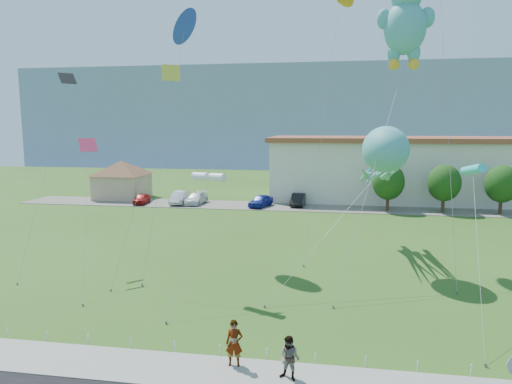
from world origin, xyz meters
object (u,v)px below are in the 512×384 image
(pavilion, at_px, (122,176))
(warehouse, at_px, (507,169))
(parked_car_black, at_px, (298,200))
(octopus_kite, at_px, (383,159))
(parked_car_silver, at_px, (180,197))
(teddy_bear_kite, at_px, (405,21))
(parked_car_blue, at_px, (261,201))
(pedestrian_right, at_px, (290,358))
(parked_car_red, at_px, (142,199))
(pedestrian_left, at_px, (234,343))
(parked_car_white, at_px, (196,198))

(pavilion, xyz_separation_m, warehouse, (50.00, 6.00, 1.10))
(pavilion, bearing_deg, parked_car_black, -5.12)
(octopus_kite, bearing_deg, parked_car_silver, 135.27)
(teddy_bear_kite, bearing_deg, pavilion, 144.44)
(pavilion, xyz_separation_m, parked_car_blue, (19.33, -3.63, -2.25))
(pedestrian_right, height_order, teddy_bear_kite, teddy_bear_kite)
(parked_car_blue, distance_m, teddy_bear_kite, 28.33)
(parked_car_blue, bearing_deg, pavilion, -172.34)
(parked_car_red, xyz_separation_m, parked_car_silver, (4.67, 0.74, 0.15))
(pedestrian_right, xyz_separation_m, teddy_bear_kite, (6.23, 17.73, 15.81))
(warehouse, distance_m, parked_car_red, 46.81)
(pedestrian_left, height_order, parked_car_silver, pedestrian_left)
(parked_car_silver, bearing_deg, octopus_kite, -49.05)
(parked_car_red, height_order, parked_car_silver, parked_car_silver)
(parked_car_red, xyz_separation_m, parked_car_white, (6.71, 0.95, 0.06))
(parked_car_white, relative_size, teddy_bear_kite, 0.24)
(parked_car_red, relative_size, parked_car_silver, 0.78)
(teddy_bear_kite, bearing_deg, parked_car_white, 136.50)
(pedestrian_right, relative_size, teddy_bear_kite, 0.09)
(parked_car_silver, height_order, parked_car_black, parked_car_silver)
(parked_car_white, height_order, parked_car_blue, parked_car_blue)
(warehouse, height_order, pedestrian_right, warehouse)
(pavilion, bearing_deg, parked_car_blue, -10.64)
(parked_car_black, xyz_separation_m, octopus_kite, (7.26, -22.77, 6.61))
(pedestrian_right, relative_size, octopus_kite, 0.12)
(pavilion, bearing_deg, pedestrian_left, -59.33)
(warehouse, bearing_deg, teddy_bear_kite, -121.32)
(pedestrian_left, relative_size, parked_car_blue, 0.45)
(pedestrian_left, distance_m, pedestrian_right, 2.38)
(pedestrian_left, xyz_separation_m, parked_car_silver, (-14.74, 36.96, -0.21))
(parked_car_red, xyz_separation_m, parked_car_black, (19.33, 1.79, 0.10))
(octopus_kite, bearing_deg, warehouse, 58.38)
(pedestrian_left, distance_m, parked_car_silver, 39.79)
(teddy_bear_kite, bearing_deg, octopus_kite, -126.19)
(pedestrian_left, distance_m, parked_car_red, 41.09)
(pedestrian_left, relative_size, parked_car_black, 0.43)
(pedestrian_left, relative_size, octopus_kite, 0.13)
(warehouse, bearing_deg, octopus_kite, -121.62)
(pedestrian_right, xyz_separation_m, parked_car_black, (-2.35, 38.69, -0.17))
(pavilion, distance_m, warehouse, 50.37)
(pedestrian_left, height_order, parked_car_blue, pedestrian_left)
(pavilion, xyz_separation_m, pedestrian_left, (23.79, -40.13, -1.98))
(parked_car_white, distance_m, parked_car_black, 12.65)
(pedestrian_left, bearing_deg, parked_car_black, 85.54)
(pedestrian_right, distance_m, parked_car_white, 40.71)
(parked_car_blue, bearing_deg, octopus_kite, -42.98)
(warehouse, height_order, octopus_kite, octopus_kite)
(parked_car_white, xyz_separation_m, octopus_kite, (19.88, -21.93, 6.65))
(pavilion, distance_m, parked_car_black, 23.92)
(warehouse, height_order, parked_car_white, warehouse)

